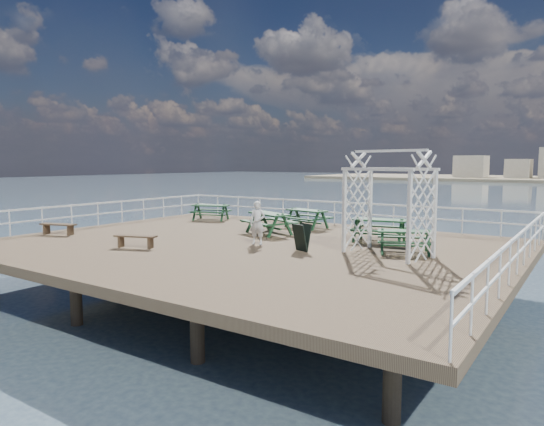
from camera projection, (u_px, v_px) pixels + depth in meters
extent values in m
cube|color=brown|center=(249.00, 247.00, 17.80)|extent=(18.00, 14.00, 0.30)
plane|color=#394E61|center=(478.00, 210.00, 50.90)|extent=(300.00, 300.00, 0.00)
cube|color=beige|center=(472.00, 166.00, 137.38)|extent=(8.00, 8.00, 6.00)
cube|color=beige|center=(519.00, 168.00, 130.73)|extent=(6.00, 8.00, 5.00)
cylinder|color=#4F3F28|center=(392.00, 390.00, 9.21)|extent=(0.36, 0.36, 2.10)
cylinder|color=#4F3F28|center=(200.00, 241.00, 26.64)|extent=(0.36, 0.36, 2.10)
cylinder|color=#4F3F28|center=(496.00, 277.00, 18.26)|extent=(0.36, 0.36, 2.10)
cube|color=white|center=(335.00, 202.00, 23.31)|extent=(17.70, 0.07, 0.07)
cube|color=white|center=(334.00, 212.00, 23.36)|extent=(17.70, 0.05, 0.05)
cylinder|color=white|center=(198.00, 204.00, 28.30)|extent=(0.05, 0.05, 1.10)
cube|color=white|center=(98.00, 203.00, 22.61)|extent=(0.07, 13.70, 0.07)
cube|color=white|center=(98.00, 214.00, 22.67)|extent=(0.05, 13.70, 0.05)
cube|color=white|center=(519.00, 235.00, 12.73)|extent=(0.07, 13.70, 0.07)
cube|color=white|center=(518.00, 254.00, 12.78)|extent=(0.05, 13.70, 0.05)
cylinder|color=white|center=(451.00, 327.00, 7.14)|extent=(0.05, 0.05, 1.10)
cube|color=#14391D|center=(211.00, 205.00, 24.93)|extent=(1.96, 1.28, 0.06)
cube|color=#14391D|center=(215.00, 210.00, 25.55)|extent=(1.81, 0.85, 0.05)
cube|color=#14391D|center=(206.00, 212.00, 24.38)|extent=(1.81, 0.85, 0.05)
cube|color=#14391D|center=(197.00, 211.00, 25.16)|extent=(0.57, 1.41, 0.06)
cube|color=#14391D|center=(225.00, 212.00, 24.77)|extent=(0.57, 1.41, 0.06)
cube|color=#14391D|center=(199.00, 211.00, 25.45)|extent=(0.25, 0.52, 0.89)
cube|color=#14391D|center=(195.00, 213.00, 24.87)|extent=(0.25, 0.52, 0.89)
cube|color=#14391D|center=(227.00, 212.00, 25.07)|extent=(0.25, 0.52, 0.89)
cube|color=#14391D|center=(223.00, 213.00, 24.48)|extent=(0.25, 0.52, 0.89)
cube|color=#14391D|center=(211.00, 215.00, 24.98)|extent=(1.56, 0.62, 0.06)
cube|color=#14391D|center=(307.00, 210.00, 21.92)|extent=(2.03, 1.13, 0.06)
cube|color=#14391D|center=(316.00, 216.00, 22.40)|extent=(1.93, 0.66, 0.05)
cube|color=#14391D|center=(297.00, 218.00, 21.51)|extent=(1.93, 0.66, 0.05)
cube|color=#14391D|center=(294.00, 216.00, 22.53)|extent=(0.40, 1.53, 0.06)
cube|color=#14391D|center=(320.00, 219.00, 21.38)|extent=(0.40, 1.53, 0.06)
cube|color=#14391D|center=(298.00, 217.00, 22.76)|extent=(0.20, 0.56, 0.93)
cube|color=#14391D|center=(289.00, 218.00, 22.31)|extent=(0.20, 0.56, 0.93)
cube|color=#14391D|center=(325.00, 220.00, 21.61)|extent=(0.20, 0.56, 0.93)
cube|color=#14391D|center=(315.00, 221.00, 21.17)|extent=(0.20, 0.56, 0.93)
cube|color=#14391D|center=(307.00, 222.00, 21.98)|extent=(1.69, 0.44, 0.06)
cube|color=#14391D|center=(379.00, 220.00, 18.06)|extent=(2.09, 1.08, 0.07)
cube|color=#14391D|center=(383.00, 226.00, 18.70)|extent=(2.01, 0.59, 0.06)
cube|color=#14391D|center=(375.00, 231.00, 17.50)|extent=(2.01, 0.59, 0.06)
cube|color=#14391D|center=(357.00, 228.00, 18.45)|extent=(0.34, 1.60, 0.07)
cube|color=#14391D|center=(402.00, 230.00, 17.75)|extent=(0.34, 1.60, 0.07)
cube|color=#14391D|center=(360.00, 228.00, 18.75)|extent=(0.18, 0.58, 0.97)
cube|color=#14391D|center=(355.00, 230.00, 18.16)|extent=(0.18, 0.58, 0.97)
cube|color=#14391D|center=(403.00, 231.00, 18.06)|extent=(0.18, 0.58, 0.97)
cube|color=#14391D|center=(400.00, 233.00, 17.46)|extent=(0.18, 0.58, 0.97)
cube|color=#14391D|center=(379.00, 234.00, 18.12)|extent=(1.76, 0.37, 0.07)
cube|color=#14391D|center=(269.00, 214.00, 20.07)|extent=(2.18, 1.52, 0.07)
cube|color=#14391D|center=(282.00, 221.00, 20.47)|extent=(1.98, 1.05, 0.06)
cube|color=#14391D|center=(255.00, 223.00, 19.74)|extent=(1.98, 1.05, 0.06)
cube|color=#14391D|center=(258.00, 220.00, 20.82)|extent=(0.72, 1.54, 0.07)
cube|color=#14391D|center=(280.00, 224.00, 19.40)|extent=(0.72, 1.54, 0.07)
cube|color=#14391D|center=(265.00, 221.00, 21.01)|extent=(0.31, 0.57, 0.99)
cube|color=#14391D|center=(251.00, 222.00, 20.64)|extent=(0.31, 0.57, 0.99)
cube|color=#14391D|center=(287.00, 225.00, 19.59)|extent=(0.31, 0.57, 0.99)
cube|color=#14391D|center=(273.00, 226.00, 19.22)|extent=(0.31, 0.57, 0.99)
cube|color=#14391D|center=(269.00, 227.00, 20.13)|extent=(1.70, 0.79, 0.07)
cube|color=#14391D|center=(405.00, 231.00, 15.82)|extent=(1.86, 1.27, 0.06)
cube|color=#14391D|center=(404.00, 237.00, 16.41)|extent=(1.70, 0.87, 0.05)
cube|color=#14391D|center=(406.00, 243.00, 15.29)|extent=(1.70, 0.87, 0.05)
cube|color=#14391D|center=(382.00, 240.00, 16.01)|extent=(0.59, 1.33, 0.06)
cube|color=#14391D|center=(428.00, 241.00, 15.70)|extent=(0.59, 1.33, 0.06)
cube|color=#14391D|center=(382.00, 240.00, 16.29)|extent=(0.26, 0.49, 0.84)
cube|color=#14391D|center=(382.00, 243.00, 15.73)|extent=(0.26, 0.49, 0.84)
cube|color=#14391D|center=(427.00, 241.00, 15.99)|extent=(0.26, 0.49, 0.84)
cube|color=#14391D|center=(429.00, 244.00, 15.42)|extent=(0.26, 0.49, 0.84)
cube|color=#14391D|center=(405.00, 246.00, 15.87)|extent=(1.46, 0.64, 0.06)
cube|color=#4F3F28|center=(58.00, 224.00, 19.88)|extent=(1.61, 0.83, 0.06)
cube|color=#4F3F28|center=(47.00, 229.00, 20.08)|extent=(0.17, 0.34, 0.39)
cube|color=#4F3F28|center=(70.00, 230.00, 19.74)|extent=(0.17, 0.34, 0.39)
cube|color=#4F3F28|center=(135.00, 236.00, 16.83)|extent=(1.54, 0.86, 0.06)
cube|color=#4F3F28|center=(121.00, 242.00, 16.99)|extent=(0.18, 0.33, 0.38)
cube|color=#4F3F28|center=(150.00, 243.00, 16.72)|extent=(0.18, 0.33, 0.38)
cube|color=white|center=(344.00, 212.00, 15.92)|extent=(0.12, 0.12, 2.70)
cube|color=white|center=(370.00, 209.00, 16.79)|extent=(0.12, 0.12, 2.70)
cube|color=white|center=(409.00, 218.00, 14.04)|extent=(0.12, 0.12, 2.70)
cube|color=white|center=(434.00, 215.00, 14.91)|extent=(0.12, 0.12, 2.70)
cube|color=white|center=(376.00, 169.00, 14.83)|extent=(2.63, 0.80, 0.09)
cube|color=white|center=(402.00, 169.00, 15.70)|extent=(2.63, 0.80, 0.09)
cube|color=white|center=(389.00, 151.00, 15.21)|extent=(2.63, 0.79, 0.08)
cube|color=black|center=(300.00, 238.00, 16.14)|extent=(0.61, 0.40, 0.93)
cube|color=black|center=(304.00, 237.00, 16.26)|extent=(0.61, 0.40, 0.93)
imported|color=silver|center=(257.00, 223.00, 17.49)|extent=(0.66, 0.52, 1.57)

